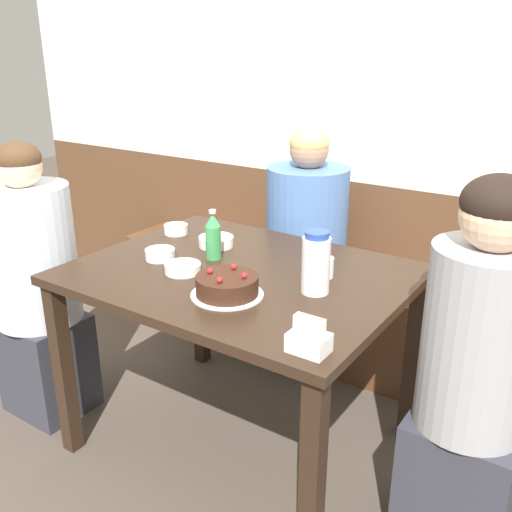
% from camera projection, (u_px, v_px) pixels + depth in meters
% --- Properties ---
extents(ground_plane, '(12.00, 12.00, 0.00)m').
position_uv_depth(ground_plane, '(242.00, 441.00, 2.40)').
color(ground_plane, '#4C4238').
extents(back_wall, '(4.80, 0.04, 2.50)m').
position_uv_depth(back_wall, '(365.00, 113.00, 2.77)').
color(back_wall, brown).
rests_on(back_wall, ground_plane).
extents(bench_seat, '(2.63, 0.38, 0.48)m').
position_uv_depth(bench_seat, '(334.00, 316.00, 2.95)').
color(bench_seat, '#56331E').
rests_on(bench_seat, ground_plane).
extents(dining_table, '(1.21, 0.94, 0.77)m').
position_uv_depth(dining_table, '(240.00, 295.00, 2.16)').
color(dining_table, black).
rests_on(dining_table, ground_plane).
extents(birthday_cake, '(0.25, 0.25, 0.09)m').
position_uv_depth(birthday_cake, '(227.00, 286.00, 1.90)').
color(birthday_cake, white).
rests_on(birthday_cake, dining_table).
extents(water_pitcher, '(0.10, 0.10, 0.22)m').
position_uv_depth(water_pitcher, '(316.00, 263.00, 1.90)').
color(water_pitcher, white).
rests_on(water_pitcher, dining_table).
extents(soju_bottle, '(0.06, 0.06, 0.20)m').
position_uv_depth(soju_bottle, '(213.00, 236.00, 2.21)').
color(soju_bottle, '#388E4C').
rests_on(soju_bottle, dining_table).
extents(napkin_holder, '(0.11, 0.08, 0.11)m').
position_uv_depth(napkin_holder, '(309.00, 339.00, 1.55)').
color(napkin_holder, white).
rests_on(napkin_holder, dining_table).
extents(bowl_soup_white, '(0.13, 0.13, 0.03)m').
position_uv_depth(bowl_soup_white, '(183.00, 268.00, 2.10)').
color(bowl_soup_white, white).
rests_on(bowl_soup_white, dining_table).
extents(bowl_rice_small, '(0.12, 0.12, 0.04)m').
position_uv_depth(bowl_rice_small, '(160.00, 254.00, 2.23)').
color(bowl_rice_small, white).
rests_on(bowl_rice_small, dining_table).
extents(bowl_side_dish, '(0.11, 0.11, 0.04)m').
position_uv_depth(bowl_side_dish, '(176.00, 229.00, 2.53)').
color(bowl_side_dish, white).
rests_on(bowl_side_dish, dining_table).
extents(bowl_sauce_shallow, '(0.14, 0.14, 0.04)m').
position_uv_depth(bowl_sauce_shallow, '(216.00, 241.00, 2.37)').
color(bowl_sauce_shallow, white).
rests_on(bowl_sauce_shallow, dining_table).
extents(glass_water_tall, '(0.07, 0.07, 0.07)m').
position_uv_depth(glass_water_tall, '(324.00, 267.00, 2.05)').
color(glass_water_tall, silver).
rests_on(glass_water_tall, dining_table).
extents(person_teal_shirt, '(0.36, 0.36, 1.21)m').
position_uv_depth(person_teal_shirt, '(37.00, 288.00, 2.42)').
color(person_teal_shirt, '#33333D').
rests_on(person_teal_shirt, ground_plane).
extents(person_pale_blue_shirt, '(0.39, 0.39, 1.20)m').
position_uv_depth(person_pale_blue_shirt, '(306.00, 251.00, 2.82)').
color(person_pale_blue_shirt, '#33333D').
rests_on(person_pale_blue_shirt, ground_plane).
extents(person_grey_tee, '(0.34, 0.33, 1.24)m').
position_uv_depth(person_grey_tee, '(473.00, 379.00, 1.74)').
color(person_grey_tee, '#33333D').
rests_on(person_grey_tee, ground_plane).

